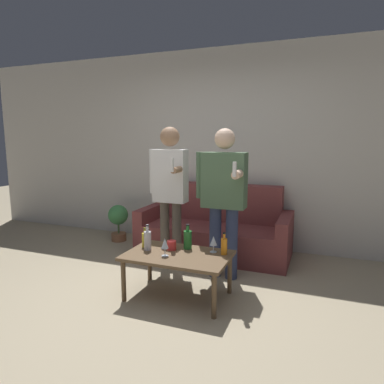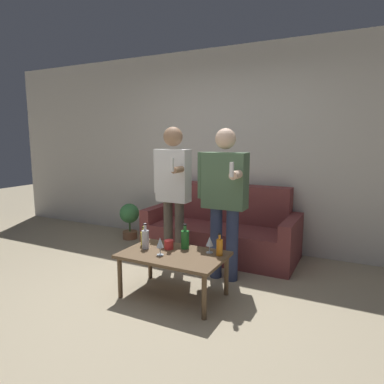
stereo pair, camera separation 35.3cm
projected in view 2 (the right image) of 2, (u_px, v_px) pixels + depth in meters
The scene contains 14 objects.
ground_plane at pixel (141, 310), 3.01m from camera, with size 16.00×16.00×0.00m, color tan.
wall_back at pixel (230, 149), 4.70m from camera, with size 8.00×0.06×2.70m.
couch at pixel (222, 231), 4.45m from camera, with size 1.93×0.82×0.89m.
coffee_table at pixel (173, 258), 3.23m from camera, with size 0.98×0.61×0.43m.
bottle_orange at pixel (185, 239), 3.35m from camera, with size 0.08×0.08×0.25m.
bottle_green at pixel (220, 247), 3.16m from camera, with size 0.06×0.06×0.21m.
bottle_dark at pixel (145, 239), 3.35m from camera, with size 0.07×0.07×0.25m.
bottle_yellow at pixel (144, 238), 3.45m from camera, with size 0.06×0.06×0.20m.
wine_glass_near at pixel (160, 243), 3.16m from camera, with size 0.07×0.07×0.17m.
wine_glass_far at pixel (210, 242), 3.22m from camera, with size 0.07×0.07×0.16m.
cup_on_table at pixel (169, 245), 3.34m from camera, with size 0.09×0.09×0.09m.
person_standing_left at pixel (173, 185), 3.87m from camera, with size 0.45×0.41×1.63m.
person_standing_right at pixel (224, 194), 3.56m from camera, with size 0.54×0.43×1.60m.
potted_plant at pixel (129, 217), 5.11m from camera, with size 0.29×0.29×0.53m.
Camera 2 is at (1.67, -2.30, 1.50)m, focal length 32.00 mm.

